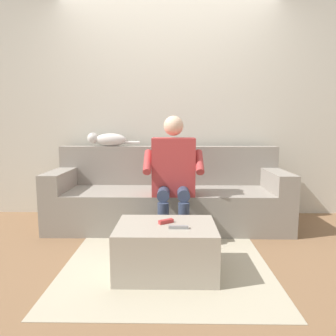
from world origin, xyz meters
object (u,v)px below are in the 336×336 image
(couch, at_px, (168,198))
(cat_on_backrest, at_px, (107,139))
(coffee_table, at_px, (166,249))
(remote_red, at_px, (166,221))
(person_solo_seated, at_px, (173,170))
(remote_gray, at_px, (178,227))

(couch, xyz_separation_m, cat_on_backrest, (0.70, -0.25, 0.62))
(coffee_table, height_order, remote_red, remote_red)
(coffee_table, distance_m, remote_red, 0.20)
(person_solo_seated, xyz_separation_m, cat_on_backrest, (0.75, -0.60, 0.27))
(remote_red, bearing_deg, person_solo_seated, -126.54)
(person_solo_seated, relative_size, cat_on_backrest, 1.95)
(couch, bearing_deg, coffee_table, 90.00)
(coffee_table, height_order, remote_gray, remote_gray)
(person_solo_seated, relative_size, remote_red, 10.27)
(couch, xyz_separation_m, remote_red, (-0.00, 1.06, 0.08))
(cat_on_backrest, bearing_deg, couch, 160.03)
(remote_gray, relative_size, remote_red, 1.22)
(couch, distance_m, cat_on_backrest, 0.97)
(cat_on_backrest, height_order, remote_red, cat_on_backrest)
(couch, distance_m, person_solo_seated, 0.50)
(couch, bearing_deg, person_solo_seated, 99.05)
(cat_on_backrest, bearing_deg, remote_red, 117.95)
(coffee_table, bearing_deg, remote_red, -92.06)
(remote_red, bearing_deg, couch, -122.13)
(coffee_table, distance_m, person_solo_seated, 0.89)
(cat_on_backrest, distance_m, remote_gray, 1.72)
(person_solo_seated, bearing_deg, remote_gray, 92.28)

